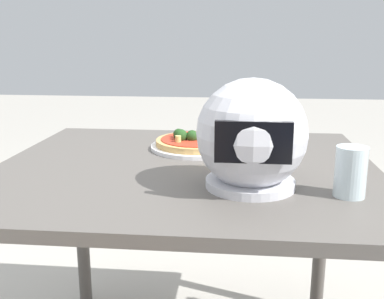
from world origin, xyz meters
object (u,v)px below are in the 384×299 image
at_px(dining_table, 186,193).
at_px(drinking_glass, 351,172).
at_px(pizza, 196,141).
at_px(motorcycle_helmet, 252,136).

bearing_deg(dining_table, drinking_glass, 150.57).
bearing_deg(drinking_glass, pizza, -46.88).
bearing_deg(dining_table, pizza, -93.17).
bearing_deg(dining_table, motorcycle_helmet, 133.92).
distance_m(motorcycle_helmet, drinking_glass, 0.23).
distance_m(dining_table, motorcycle_helmet, 0.32).
relative_size(dining_table, drinking_glass, 9.25).
relative_size(dining_table, motorcycle_helmet, 4.08).
bearing_deg(motorcycle_helmet, dining_table, -46.08).
bearing_deg(pizza, motorcycle_helmet, 113.98).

